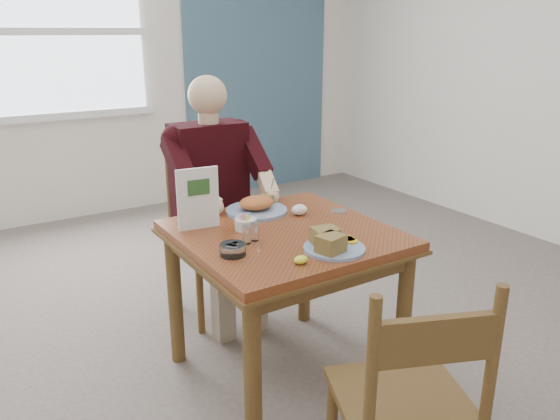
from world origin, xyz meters
TOP-DOWN VIEW (x-y plane):
  - floor at (0.00, 0.00)m, footprint 6.00×6.00m
  - wall_back at (0.00, 3.00)m, footprint 5.50×0.00m
  - accent_panel at (1.60, 2.98)m, footprint 1.60×0.02m
  - lemon_wedge at (-0.14, -0.34)m, footprint 0.07×0.06m
  - napkin at (0.18, 0.15)m, footprint 0.10×0.09m
  - metal_dish at (0.38, 0.08)m, footprint 0.09×0.09m
  - window at (-0.40, 2.97)m, footprint 1.72×0.04m
  - table at (0.00, 0.00)m, footprint 0.92×0.92m
  - chair_far at (0.00, 0.80)m, footprint 0.42×0.42m
  - chair_near at (-0.13, -0.94)m, footprint 0.55×0.55m
  - diner at (0.00, 0.71)m, footprint 0.53×0.56m
  - near_plate at (0.04, -0.29)m, footprint 0.28×0.28m
  - far_plate at (0.03, 0.30)m, footprint 0.38×0.38m
  - caddy at (-0.14, 0.11)m, footprint 0.11×0.11m
  - shakers at (-0.19, -0.04)m, footprint 0.09×0.06m
  - creamer at (-0.33, -0.13)m, footprint 0.12×0.12m
  - menu at (-0.31, 0.23)m, footprint 0.19×0.04m

SIDE VIEW (x-z plane):
  - floor at x=0.00m, z-range 0.00..0.00m
  - chair_far at x=0.00m, z-range 0.00..0.95m
  - chair_near at x=-0.13m, z-range 0.00..0.95m
  - table at x=0.00m, z-range 0.26..1.01m
  - metal_dish at x=0.38m, z-range 0.75..0.76m
  - lemon_wedge at x=-0.14m, z-range 0.75..0.78m
  - creamer at x=-0.33m, z-range 0.75..0.80m
  - napkin at x=0.18m, z-range 0.75..0.80m
  - caddy at x=-0.14m, z-range 0.74..0.81m
  - far_plate at x=0.03m, z-range 0.74..0.82m
  - near_plate at x=0.04m, z-range 0.74..0.82m
  - shakers at x=-0.19m, z-range 0.75..0.83m
  - diner at x=0.00m, z-range 0.12..1.50m
  - menu at x=-0.31m, z-range 0.75..1.03m
  - accent_panel at x=1.60m, z-range 0.00..2.80m
  - wall_back at x=0.00m, z-range -1.35..4.15m
  - window at x=-0.40m, z-range 0.89..2.31m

